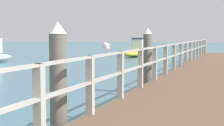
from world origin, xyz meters
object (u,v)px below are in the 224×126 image
at_px(dock_piling_near, 58,86).
at_px(dock_piling_far, 147,60).
at_px(seagull_foreground, 107,46).
at_px(boat_3, 139,50).

relative_size(dock_piling_near, dock_piling_far, 1.00).
bearing_deg(seagull_foreground, dock_piling_far, -97.57).
bearing_deg(boat_3, dock_piling_near, -70.64).
relative_size(dock_piling_far, boat_3, 0.45).
relative_size(seagull_foreground, boat_3, 0.10).
bearing_deg(dock_piling_near, dock_piling_far, 90.00).
bearing_deg(boat_3, dock_piling_far, -66.82).
distance_m(dock_piling_near, boat_3, 24.90).
height_order(dock_piling_far, boat_3, dock_piling_far).
bearing_deg(seagull_foreground, boat_3, -88.23).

